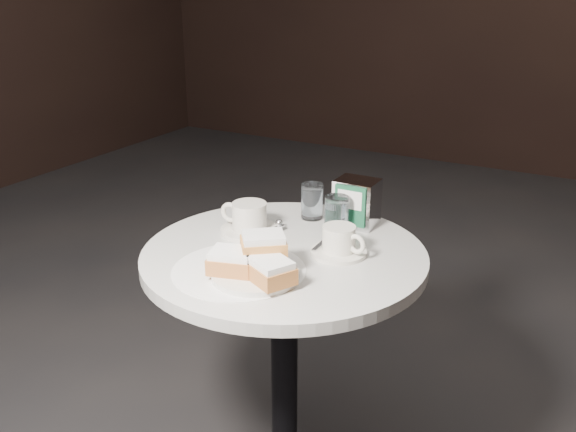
# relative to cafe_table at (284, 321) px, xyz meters

# --- Properties ---
(cafe_table) EXTENTS (0.70, 0.70, 0.74)m
(cafe_table) POSITION_rel_cafe_table_xyz_m (0.00, 0.00, 0.00)
(cafe_table) COLOR black
(cafe_table) RESTS_ON ground
(sugar_spill) EXTENTS (0.31, 0.31, 0.00)m
(sugar_spill) POSITION_rel_cafe_table_xyz_m (-0.04, -0.14, 0.20)
(sugar_spill) COLOR white
(sugar_spill) RESTS_ON cafe_table
(beignet_plate) EXTENTS (0.22, 0.21, 0.10)m
(beignet_plate) POSITION_rel_cafe_table_xyz_m (0.02, -0.16, 0.23)
(beignet_plate) COLOR silver
(beignet_plate) RESTS_ON cafe_table
(coffee_cup_left) EXTENTS (0.17, 0.16, 0.08)m
(coffee_cup_left) POSITION_rel_cafe_table_xyz_m (-0.14, 0.06, 0.23)
(coffee_cup_left) COLOR silver
(coffee_cup_left) RESTS_ON cafe_table
(coffee_cup_right) EXTENTS (0.16, 0.16, 0.07)m
(coffee_cup_right) POSITION_rel_cafe_table_xyz_m (0.13, 0.05, 0.23)
(coffee_cup_right) COLOR silver
(coffee_cup_right) RESTS_ON cafe_table
(water_glass_left) EXTENTS (0.06, 0.06, 0.10)m
(water_glass_left) POSITION_rel_cafe_table_xyz_m (-0.04, 0.23, 0.25)
(water_glass_left) COLOR white
(water_glass_left) RESTS_ON cafe_table
(water_glass_right) EXTENTS (0.07, 0.07, 0.10)m
(water_glass_right) POSITION_rel_cafe_table_xyz_m (0.06, 0.16, 0.25)
(water_glass_right) COLOR white
(water_glass_right) RESTS_ON cafe_table
(napkin_dispenser) EXTENTS (0.11, 0.09, 0.13)m
(napkin_dispenser) POSITION_rel_cafe_table_xyz_m (0.09, 0.24, 0.26)
(napkin_dispenser) COLOR silver
(napkin_dispenser) RESTS_ON cafe_table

